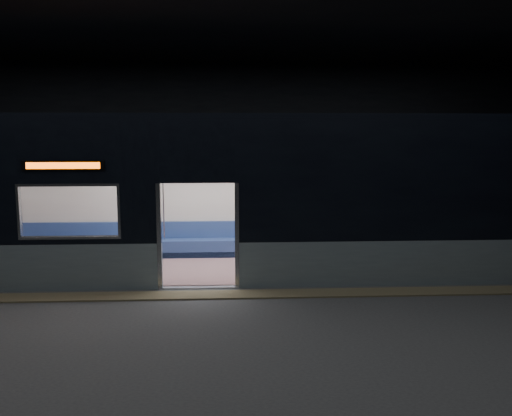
{
  "coord_description": "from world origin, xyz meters",
  "views": [
    {
      "loc": [
        0.56,
        -9.16,
        3.02
      ],
      "look_at": [
        1.17,
        2.3,
        1.38
      ],
      "focal_mm": 38.0,
      "sensor_mm": 36.0,
      "label": 1
    }
  ],
  "objects": [
    {
      "name": "station_envelope",
      "position": [
        0.0,
        0.0,
        3.66
      ],
      "size": [
        24.0,
        14.0,
        5.0
      ],
      "color": "black",
      "rests_on": "station_floor"
    },
    {
      "name": "metro_car",
      "position": [
        -0.0,
        2.54,
        1.85
      ],
      "size": [
        18.0,
        3.04,
        3.35
      ],
      "color": "#8FA3AB",
      "rests_on": "station_floor"
    },
    {
      "name": "handbag",
      "position": [
        4.76,
        3.35,
        0.66
      ],
      "size": [
        0.32,
        0.3,
        0.13
      ],
      "primitive_type": "cube",
      "rotation": [
        0.0,
        0.0,
        -0.34
      ],
      "color": "black",
      "rests_on": "passenger"
    },
    {
      "name": "passenger",
      "position": [
        4.8,
        3.55,
        0.75
      ],
      "size": [
        0.35,
        0.61,
        1.27
      ],
      "rotation": [
        0.0,
        0.0,
        -0.03
      ],
      "color": "black",
      "rests_on": "metro_car"
    },
    {
      "name": "tactile_strip",
      "position": [
        0.0,
        0.55,
        0.01
      ],
      "size": [
        22.8,
        0.5,
        0.03
      ],
      "primitive_type": "cube",
      "color": "#8C7F59",
      "rests_on": "station_floor"
    },
    {
      "name": "station_floor",
      "position": [
        0.0,
        0.0,
        -0.01
      ],
      "size": [
        24.0,
        14.0,
        0.01
      ],
      "primitive_type": "cube",
      "color": "#47494C",
      "rests_on": "ground"
    },
    {
      "name": "transit_map",
      "position": [
        3.52,
        3.85,
        1.46
      ],
      "size": [
        0.94,
        0.03,
        0.61
      ],
      "primitive_type": "cube",
      "color": "white",
      "rests_on": "metro_car"
    }
  ]
}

